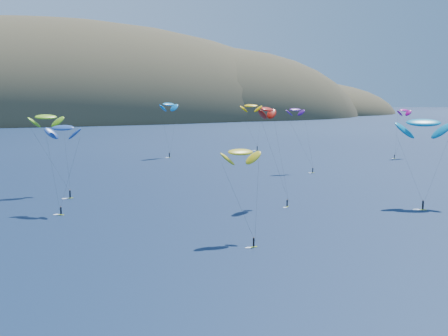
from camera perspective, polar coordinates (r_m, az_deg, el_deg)
name	(u,v)px	position (r m, az deg, el deg)	size (l,w,h in m)	color
island	(66,129)	(611.74, -14.28, 3.43)	(730.00, 300.00, 210.00)	#3D3526
kitesurfer_2	(241,152)	(107.32, 1.53, 1.45)	(7.51, 9.96, 16.90)	#A9C616
kitesurfer_3	(46,117)	(161.34, -15.97, 4.49)	(9.08, 14.46, 21.31)	#A9C616
kitesurfer_4	(169,104)	(243.10, -5.09, 5.81)	(9.92, 8.47, 22.78)	#A9C616
kitesurfer_5	(423,123)	(147.09, 17.77, 3.96)	(12.86, 12.99, 21.53)	#A9C616
kitesurfer_6	(295,110)	(198.56, 6.54, 5.30)	(6.75, 7.96, 21.27)	#A9C616
kitesurfer_8	(404,110)	(250.39, 16.15, 5.08)	(11.36, 6.43, 20.02)	#A9C616
kitesurfer_9	(267,110)	(139.80, 3.97, 5.36)	(7.68, 9.96, 23.29)	#A9C616
kitesurfer_10	(63,128)	(136.80, -14.53, 3.56)	(8.54, 10.60, 19.77)	#A9C616
kitesurfer_11	(251,106)	(278.01, 2.48, 5.70)	(10.13, 15.68, 21.49)	#A9C616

